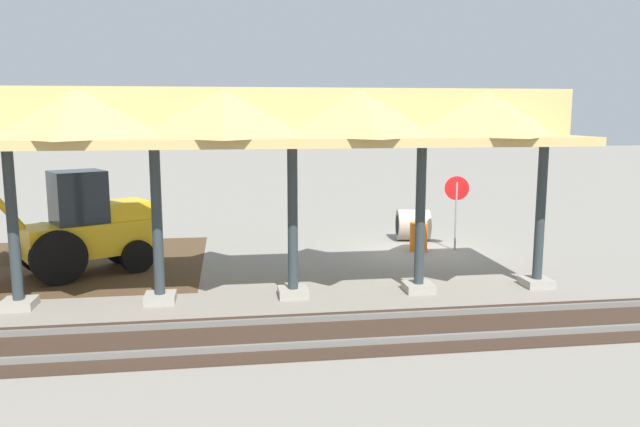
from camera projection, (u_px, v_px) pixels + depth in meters
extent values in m
plane|color=gray|center=(419.00, 249.00, 20.15)|extent=(120.00, 120.00, 0.00)
cube|color=#4C3823|center=(61.00, 265.00, 17.99)|extent=(8.11, 7.00, 0.01)
cube|color=#9E998E|center=(537.00, 282.00, 15.75)|extent=(0.70, 0.70, 0.20)
cylinder|color=#2D383D|center=(540.00, 216.00, 15.48)|extent=(0.24, 0.24, 3.60)
cube|color=#9E998E|center=(418.00, 287.00, 15.31)|extent=(0.70, 0.70, 0.20)
cylinder|color=#2D383D|center=(420.00, 219.00, 15.04)|extent=(0.24, 0.24, 3.60)
cube|color=#9E998E|center=(293.00, 292.00, 14.86)|extent=(0.70, 0.70, 0.20)
cylinder|color=#2D383D|center=(293.00, 222.00, 14.59)|extent=(0.24, 0.24, 3.60)
cube|color=#9E998E|center=(160.00, 298.00, 14.42)|extent=(0.70, 0.70, 0.20)
cylinder|color=#2D383D|center=(157.00, 226.00, 14.15)|extent=(0.24, 0.24, 3.60)
cube|color=#9E998E|center=(19.00, 304.00, 13.98)|extent=(0.70, 0.70, 0.20)
cylinder|color=#2D383D|center=(13.00, 229.00, 13.71)|extent=(0.24, 0.24, 3.60)
cube|color=tan|center=(224.00, 141.00, 14.07)|extent=(16.67, 3.20, 0.20)
cube|color=tan|center=(223.00, 112.00, 13.97)|extent=(16.67, 0.20, 1.10)
pyramid|color=tan|center=(485.00, 112.00, 14.86)|extent=(2.78, 3.20, 1.10)
pyramid|color=tan|center=(358.00, 112.00, 14.41)|extent=(2.78, 3.20, 1.10)
pyramid|color=tan|center=(223.00, 112.00, 13.97)|extent=(2.78, 3.20, 1.10)
pyramid|color=tan|center=(79.00, 112.00, 13.52)|extent=(2.78, 3.20, 1.10)
cube|color=slate|center=(511.00, 310.00, 13.59)|extent=(60.00, 0.08, 0.15)
cube|color=slate|center=(543.00, 333.00, 12.19)|extent=(60.00, 0.08, 0.15)
cube|color=#38281E|center=(526.00, 324.00, 12.90)|extent=(60.00, 2.58, 0.03)
cylinder|color=gray|center=(456.00, 216.00, 19.77)|extent=(0.06, 0.06, 2.18)
cylinder|color=red|center=(457.00, 188.00, 19.63)|extent=(0.74, 0.22, 0.76)
cube|color=yellow|center=(88.00, 238.00, 16.89)|extent=(3.43, 2.66, 0.90)
cube|color=#1E262D|center=(78.00, 197.00, 16.59)|extent=(1.70, 1.65, 1.40)
cube|color=yellow|center=(124.00, 210.00, 17.38)|extent=(1.53, 1.51, 0.50)
cylinder|color=black|center=(45.00, 248.00, 16.94)|extent=(1.38, 0.93, 1.40)
cylinder|color=black|center=(59.00, 258.00, 15.80)|extent=(1.38, 0.93, 1.40)
cylinder|color=black|center=(121.00, 248.00, 18.13)|extent=(0.93, 0.69, 0.90)
cylinder|color=black|center=(137.00, 256.00, 17.10)|extent=(0.93, 0.69, 0.90)
cylinder|color=yellow|center=(1.00, 205.00, 15.50)|extent=(1.02, 0.66, 1.41)
cone|color=#4C3823|center=(34.00, 257.00, 18.95)|extent=(4.87, 4.87, 1.63)
cylinder|color=#9E9384|center=(413.00, 225.00, 21.44)|extent=(1.22, 1.20, 1.06)
cylinder|color=black|center=(397.00, 225.00, 21.44)|extent=(0.11, 0.69, 0.69)
cylinder|color=orange|center=(419.00, 237.00, 19.77)|extent=(0.56, 0.56, 0.90)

